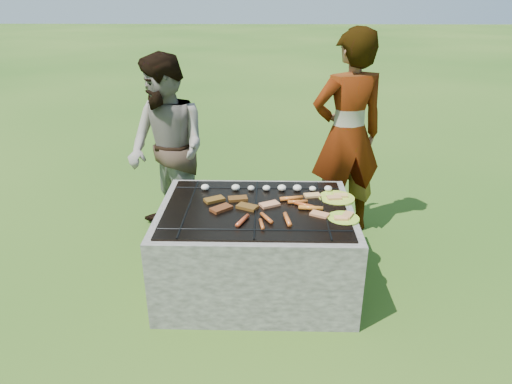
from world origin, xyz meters
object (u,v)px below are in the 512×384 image
plate_near (343,218)px  bystander (167,150)px  plate_far (337,198)px  fire_pit (256,250)px  cook (347,136)px

plate_near → bystander: size_ratio=0.15×
plate_far → plate_near: size_ratio=1.20×
plate_far → plate_near: bearing=-89.8°
plate_far → fire_pit: bearing=-163.7°
bystander → cook: bearing=50.7°
cook → plate_near: bearing=65.3°
plate_near → cook: (0.17, 1.02, 0.24)m
plate_far → bystander: (-1.29, 0.57, 0.15)m
fire_pit → bystander: size_ratio=0.86×
cook → fire_pit: bearing=34.9°
plate_near → bystander: bystander is taller
plate_far → bystander: bystander is taller
plate_far → bystander: 1.42m
fire_pit → plate_near: bearing=-14.3°
cook → bystander: (-1.46, -0.14, -0.09)m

